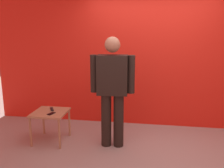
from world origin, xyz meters
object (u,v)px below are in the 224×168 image
object	(u,v)px
tv_remote	(52,109)
standing_person	(112,87)
cell_phone	(51,114)
side_table	(50,116)

from	to	relation	value
tv_remote	standing_person	bearing A→B (deg)	-34.28
tv_remote	cell_phone	bearing A→B (deg)	-99.22
standing_person	cell_phone	bearing A→B (deg)	-174.19
standing_person	side_table	size ratio (longest dim) A/B	3.22
cell_phone	tv_remote	world-z (taller)	tv_remote
cell_phone	tv_remote	distance (m)	0.21
standing_person	cell_phone	xyz separation A→B (m)	(-1.00, -0.10, -0.46)
side_table	cell_phone	distance (m)	0.14
side_table	cell_phone	size ratio (longest dim) A/B	3.82
standing_person	cell_phone	size ratio (longest dim) A/B	12.30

